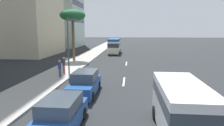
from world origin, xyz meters
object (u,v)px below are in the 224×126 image
object	(u,v)px
car_third	(85,83)
palm_tree	(73,16)
minibus_second	(114,45)
street_lamp	(69,40)
pedestrian_mid_block	(64,64)
car_fourth	(60,116)
van_lead	(181,106)
pedestrian_by_tree	(60,68)

from	to	relation	value
car_third	palm_tree	size ratio (longest dim) A/B	0.57
minibus_second	street_lamp	distance (m)	20.82
pedestrian_mid_block	street_lamp	world-z (taller)	street_lamp
car_fourth	pedestrian_mid_block	world-z (taller)	pedestrian_mid_block
car_fourth	minibus_second	bearing A→B (deg)	-179.92
minibus_second	street_lamp	bearing A→B (deg)	-8.11
van_lead	minibus_second	world-z (taller)	minibus_second
minibus_second	pedestrian_by_tree	world-z (taller)	minibus_second
street_lamp	minibus_second	bearing A→B (deg)	-8.11
palm_tree	minibus_second	bearing A→B (deg)	-29.98
street_lamp	pedestrian_mid_block	bearing A→B (deg)	52.19
palm_tree	street_lamp	distance (m)	11.44
street_lamp	car_third	bearing A→B (deg)	-152.44
pedestrian_mid_block	palm_tree	distance (m)	11.66
van_lead	palm_tree	size ratio (longest dim) A/B	0.63
minibus_second	street_lamp	world-z (taller)	street_lamp
palm_tree	street_lamp	size ratio (longest dim) A/B	1.34
car_third	pedestrian_mid_block	size ratio (longest dim) A/B	2.55
pedestrian_mid_block	car_third	bearing A→B (deg)	175.17
minibus_second	van_lead	bearing A→B (deg)	10.24
street_lamp	van_lead	bearing A→B (deg)	-141.47
pedestrian_by_tree	car_fourth	bearing A→B (deg)	-20.26
car_fourth	van_lead	bearing A→B (deg)	92.32
van_lead	pedestrian_mid_block	world-z (taller)	van_lead
van_lead	street_lamp	size ratio (longest dim) A/B	0.84
minibus_second	pedestrian_mid_block	size ratio (longest dim) A/B	3.94
car_third	palm_tree	xyz separation A→B (m)	(16.18, 5.63, 6.08)
pedestrian_by_tree	street_lamp	xyz separation A→B (m)	(1.12, -0.70, 2.69)
van_lead	pedestrian_by_tree	world-z (taller)	van_lead
van_lead	street_lamp	distance (m)	13.97
car_third	car_fourth	distance (m)	5.47
car_fourth	pedestrian_mid_block	bearing A→B (deg)	-161.63
palm_tree	van_lead	bearing A→B (deg)	-152.15
minibus_second	car_fourth	size ratio (longest dim) A/B	1.57
van_lead	car_fourth	xyz separation A→B (m)	(-0.23, 5.60, -0.62)
car_fourth	pedestrian_by_tree	world-z (taller)	pedestrian_by_tree
car_third	pedestrian_mid_block	bearing A→B (deg)	-148.65
pedestrian_by_tree	palm_tree	xyz separation A→B (m)	(11.79, 2.05, 5.79)
van_lead	palm_tree	distance (m)	24.85
car_third	street_lamp	xyz separation A→B (m)	(5.52, 2.88, 2.99)
minibus_second	car_fourth	distance (m)	31.51
pedestrian_by_tree	minibus_second	bearing A→B (deg)	129.82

